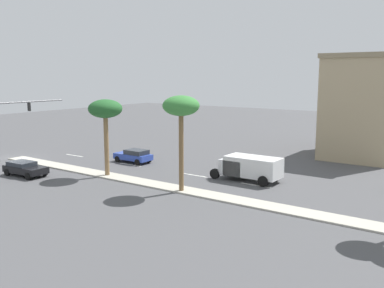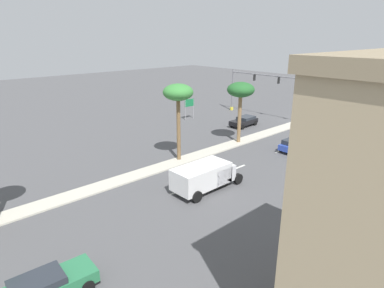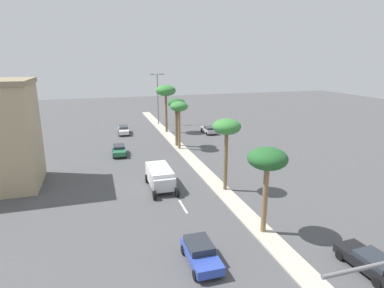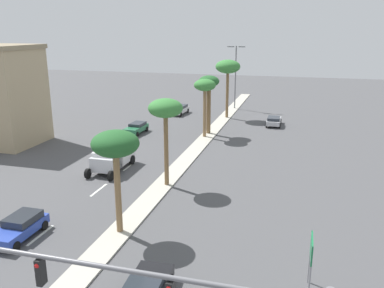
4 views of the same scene
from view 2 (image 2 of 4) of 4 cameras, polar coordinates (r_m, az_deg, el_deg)
ground_plane at (r=29.03m, az=-10.55°, el=-5.76°), size 160.00×160.00×0.00m
median_curb at (r=26.19m, az=-26.23°, el=-10.14°), size 1.80×74.18×0.12m
lane_stripe_rear at (r=44.00m, az=21.84°, el=1.63°), size 0.20×2.80×0.01m
lane_stripe_trailing at (r=36.64m, az=15.68°, el=-0.95°), size 0.20×2.80×0.01m
lane_stripe_inboard at (r=30.55m, az=7.55°, el=-4.33°), size 0.20×2.80×0.01m
lane_stripe_far at (r=26.46m, az=-1.41°, el=-7.91°), size 0.20×2.80×0.01m
traffic_signal_gantry at (r=51.03m, az=11.14°, el=9.91°), size 17.35×0.53×6.68m
directional_road_sign at (r=47.63m, az=-0.45°, el=6.89°), size 0.10×1.71×3.01m
palm_tree_right at (r=36.54m, az=8.52°, el=9.11°), size 3.02×3.02×6.83m
palm_tree_mid at (r=30.59m, az=-2.44°, el=8.63°), size 2.85×2.85×7.43m
sedan_black_inboard at (r=44.97m, az=9.12°, el=4.01°), size 2.21×4.30×1.27m
sedan_blue_rear at (r=36.31m, az=17.65°, el=-0.09°), size 1.95×4.06×1.38m
sedan_green_far at (r=17.84m, az=-23.97°, el=-21.65°), size 2.01×4.25×1.31m
box_truck at (r=26.02m, az=2.40°, el=-5.46°), size 2.55×5.98×2.13m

